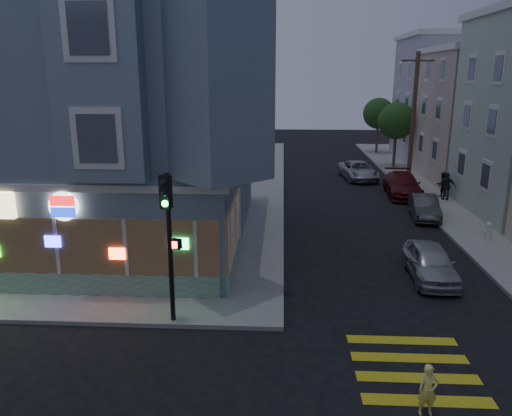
# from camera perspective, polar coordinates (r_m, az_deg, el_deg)

# --- Properties ---
(ground) EXTENTS (120.00, 120.00, 0.00)m
(ground) POSITION_cam_1_polar(r_m,az_deg,el_deg) (14.42, -9.41, -17.30)
(ground) COLOR black
(ground) RESTS_ON ground
(sidewalk_nw) EXTENTS (33.00, 42.00, 0.15)m
(sidewalk_nw) POSITION_cam_1_polar(r_m,az_deg,el_deg) (39.26, -21.71, 2.84)
(sidewalk_nw) COLOR gray
(sidewalk_nw) RESTS_ON ground
(corner_building) EXTENTS (14.60, 14.60, 11.40)m
(corner_building) POSITION_cam_1_polar(r_m,az_deg,el_deg) (24.58, -18.44, 9.99)
(corner_building) COLOR slate
(corner_building) RESTS_ON sidewalk_nw
(row_house_d) EXTENTS (12.00, 8.60, 10.50)m
(row_house_d) POSITION_cam_1_polar(r_m,az_deg,el_deg) (48.83, 23.42, 11.21)
(row_house_d) COLOR #AFA8B9
(row_house_d) RESTS_ON sidewalk_ne
(utility_pole) EXTENTS (2.20, 0.30, 9.00)m
(utility_pole) POSITION_cam_1_polar(r_m,az_deg,el_deg) (37.11, 17.54, 9.95)
(utility_pole) COLOR #4C3826
(utility_pole) RESTS_ON sidewalk_ne
(street_tree_near) EXTENTS (3.00, 3.00, 5.30)m
(street_tree_near) POSITION_cam_1_polar(r_m,az_deg,el_deg) (43.05, 15.76, 9.54)
(street_tree_near) COLOR #4C3826
(street_tree_near) RESTS_ON sidewalk_ne
(street_tree_far) EXTENTS (3.00, 3.00, 5.30)m
(street_tree_far) POSITION_cam_1_polar(r_m,az_deg,el_deg) (50.86, 13.83, 10.44)
(street_tree_far) COLOR #4C3826
(street_tree_far) RESTS_ON sidewalk_ne
(running_child) EXTENTS (0.48, 0.34, 1.26)m
(running_child) POSITION_cam_1_polar(r_m,az_deg,el_deg) (12.85, 19.05, -19.08)
(running_child) COLOR #F3EE7C
(running_child) RESTS_ON ground
(pedestrian_a) EXTENTS (0.92, 0.82, 1.56)m
(pedestrian_a) POSITION_cam_1_polar(r_m,az_deg,el_deg) (33.66, 20.49, 2.56)
(pedestrian_a) COLOR black
(pedestrian_a) RESTS_ON sidewalk_ne
(pedestrian_b) EXTENTS (1.03, 0.48, 1.71)m
(pedestrian_b) POSITION_cam_1_polar(r_m,az_deg,el_deg) (32.78, 20.98, 2.34)
(pedestrian_b) COLOR #28242D
(pedestrian_b) RESTS_ON sidewalk_ne
(parked_car_a) EXTENTS (1.69, 3.95, 1.33)m
(parked_car_a) POSITION_cam_1_polar(r_m,az_deg,el_deg) (20.41, 19.29, -5.89)
(parked_car_a) COLOR #ACAEB4
(parked_car_a) RESTS_ON ground
(parked_car_b) EXTENTS (1.76, 3.92, 1.25)m
(parked_car_b) POSITION_cam_1_polar(r_m,az_deg,el_deg) (28.82, 18.69, 0.11)
(parked_car_b) COLOR #3A3E40
(parked_car_b) RESTS_ON ground
(parked_car_c) EXTENTS (2.38, 5.15, 1.46)m
(parked_car_c) POSITION_cam_1_polar(r_m,az_deg,el_deg) (33.69, 16.42, 2.56)
(parked_car_c) COLOR #561318
(parked_car_c) RESTS_ON ground
(parked_car_d) EXTENTS (2.84, 5.03, 1.33)m
(parked_car_d) POSITION_cam_1_polar(r_m,az_deg,el_deg) (38.31, 11.61, 4.23)
(parked_car_d) COLOR #A8ACB2
(parked_car_d) RESTS_ON ground
(traffic_signal) EXTENTS (0.59, 0.53, 4.73)m
(traffic_signal) POSITION_cam_1_polar(r_m,az_deg,el_deg) (15.07, -9.96, -1.84)
(traffic_signal) COLOR black
(traffic_signal) RESTS_ON sidewalk_nw
(fire_hydrant) EXTENTS (0.47, 0.27, 0.82)m
(fire_hydrant) POSITION_cam_1_polar(r_m,az_deg,el_deg) (25.88, 25.02, -2.28)
(fire_hydrant) COLOR silver
(fire_hydrant) RESTS_ON sidewalk_ne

